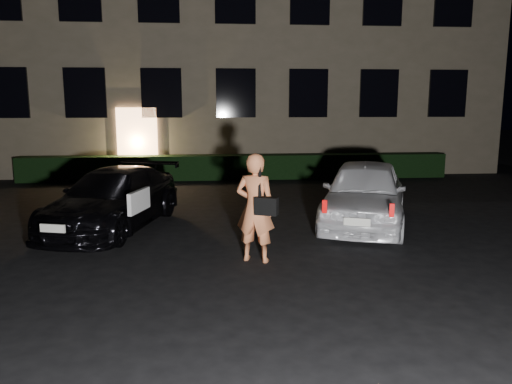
{
  "coord_description": "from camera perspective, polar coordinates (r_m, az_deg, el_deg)",
  "views": [
    {
      "loc": [
        -0.9,
        -7.03,
        2.68
      ],
      "look_at": [
        -0.09,
        2.0,
        1.05
      ],
      "focal_mm": 35.0,
      "sensor_mm": 36.0,
      "label": 1
    }
  ],
  "objects": [
    {
      "name": "ground",
      "position": [
        7.58,
        2.07,
        -10.52
      ],
      "size": [
        80.0,
        80.0,
        0.0
      ],
      "primitive_type": "plane",
      "color": "black",
      "rests_on": "ground"
    },
    {
      "name": "building",
      "position": [
        22.28,
        -2.92,
        18.76
      ],
      "size": [
        20.0,
        8.11,
        12.0
      ],
      "color": "brown",
      "rests_on": "ground"
    },
    {
      "name": "hedge",
      "position": [
        17.7,
        -2.18,
        2.88
      ],
      "size": [
        15.0,
        0.7,
        0.85
      ],
      "primitive_type": "cube",
      "color": "black",
      "rests_on": "ground"
    },
    {
      "name": "sedan",
      "position": [
        11.15,
        -16.01,
        -0.78
      ],
      "size": [
        2.89,
        4.67,
        1.26
      ],
      "rotation": [
        0.0,
        0.0,
        -0.28
      ],
      "color": "black",
      "rests_on": "ground"
    },
    {
      "name": "hatch",
      "position": [
        11.22,
        12.3,
        -0.09
      ],
      "size": [
        3.09,
        4.56,
        1.44
      ],
      "rotation": [
        0.0,
        0.0,
        -0.36
      ],
      "color": "white",
      "rests_on": "ground"
    },
    {
      "name": "man",
      "position": [
        8.4,
        -0.04,
        -1.79
      ],
      "size": [
        0.8,
        0.69,
        1.86
      ],
      "rotation": [
        0.0,
        0.0,
        2.76
      ],
      "color": "#D97949",
      "rests_on": "ground"
    }
  ]
}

